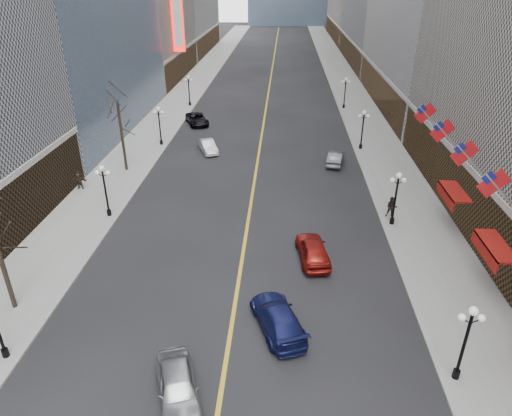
# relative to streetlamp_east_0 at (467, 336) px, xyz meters

# --- Properties ---
(sidewalk_east) EXTENTS (6.00, 230.00, 0.15)m
(sidewalk_east) POSITION_rel_streetlamp_east_0_xyz_m (2.20, 56.00, -2.83)
(sidewalk_east) COLOR gray
(sidewalk_east) RESTS_ON ground
(sidewalk_west) EXTENTS (6.00, 230.00, 0.15)m
(sidewalk_west) POSITION_rel_streetlamp_east_0_xyz_m (-25.80, 56.00, -2.83)
(sidewalk_west) COLOR gray
(sidewalk_west) RESTS_ON ground
(lane_line) EXTENTS (0.25, 200.00, 0.02)m
(lane_line) POSITION_rel_streetlamp_east_0_xyz_m (-11.80, 66.00, -2.89)
(lane_line) COLOR gold
(lane_line) RESTS_ON ground
(streetlamp_east_0) EXTENTS (1.26, 0.44, 4.52)m
(streetlamp_east_0) POSITION_rel_streetlamp_east_0_xyz_m (0.00, 0.00, 0.00)
(streetlamp_east_0) COLOR black
(streetlamp_east_0) RESTS_ON sidewalk_east
(streetlamp_east_1) EXTENTS (1.26, 0.44, 4.52)m
(streetlamp_east_1) POSITION_rel_streetlamp_east_0_xyz_m (0.00, 16.00, 0.00)
(streetlamp_east_1) COLOR black
(streetlamp_east_1) RESTS_ON sidewalk_east
(streetlamp_east_2) EXTENTS (1.26, 0.44, 4.52)m
(streetlamp_east_2) POSITION_rel_streetlamp_east_0_xyz_m (0.00, 34.00, 0.00)
(streetlamp_east_2) COLOR black
(streetlamp_east_2) RESTS_ON sidewalk_east
(streetlamp_east_3) EXTENTS (1.26, 0.44, 4.52)m
(streetlamp_east_3) POSITION_rel_streetlamp_east_0_xyz_m (0.00, 52.00, 0.00)
(streetlamp_east_3) COLOR black
(streetlamp_east_3) RESTS_ON sidewalk_east
(streetlamp_west_1) EXTENTS (1.26, 0.44, 4.52)m
(streetlamp_west_1) POSITION_rel_streetlamp_east_0_xyz_m (-23.60, 16.00, 0.00)
(streetlamp_west_1) COLOR black
(streetlamp_west_1) RESTS_ON sidewalk_west
(streetlamp_west_2) EXTENTS (1.26, 0.44, 4.52)m
(streetlamp_west_2) POSITION_rel_streetlamp_east_0_xyz_m (-23.60, 34.00, 0.00)
(streetlamp_west_2) COLOR black
(streetlamp_west_2) RESTS_ON sidewalk_west
(streetlamp_west_3) EXTENTS (1.26, 0.44, 4.52)m
(streetlamp_west_3) POSITION_rel_streetlamp_east_0_xyz_m (-23.60, 52.00, 0.00)
(streetlamp_west_3) COLOR black
(streetlamp_west_3) RESTS_ON sidewalk_west
(flag_2) EXTENTS (2.87, 0.12, 2.87)m
(flag_2) POSITION_rel_streetlamp_east_0_xyz_m (3.51, 8.00, 4.39)
(flag_2) COLOR #B2B2B7
(flag_2) RESTS_ON ground
(flag_3) EXTENTS (2.87, 0.12, 2.87)m
(flag_3) POSITION_rel_streetlamp_east_0_xyz_m (3.51, 13.00, 4.39)
(flag_3) COLOR #B2B2B7
(flag_3) RESTS_ON ground
(flag_4) EXTENTS (2.87, 0.12, 2.87)m
(flag_4) POSITION_rel_streetlamp_east_0_xyz_m (3.51, 18.00, 4.39)
(flag_4) COLOR #B2B2B7
(flag_4) RESTS_ON ground
(flag_5) EXTENTS (2.87, 0.12, 2.87)m
(flag_5) POSITION_rel_streetlamp_east_0_xyz_m (3.51, 23.00, 4.39)
(flag_5) COLOR #B2B2B7
(flag_5) RESTS_ON ground
(awning_b) EXTENTS (1.40, 4.00, 0.93)m
(awning_b) POSITION_rel_streetlamp_east_0_xyz_m (4.30, 8.00, 0.18)
(awning_b) COLOR maroon
(awning_b) RESTS_ON ground
(awning_c) EXTENTS (1.40, 4.00, 0.93)m
(awning_c) POSITION_rel_streetlamp_east_0_xyz_m (4.30, 16.00, 0.18)
(awning_c) COLOR maroon
(awning_c) RESTS_ON ground
(theatre_marquee) EXTENTS (2.00, 0.55, 12.00)m
(theatre_marquee) POSITION_rel_streetlamp_east_0_xyz_m (-27.68, 66.00, 9.10)
(theatre_marquee) COLOR red
(theatre_marquee) RESTS_ON ground
(tree_west_far) EXTENTS (3.60, 3.60, 7.92)m
(tree_west_far) POSITION_rel_streetlamp_east_0_xyz_m (-25.30, 26.00, 3.34)
(tree_west_far) COLOR #2D231C
(tree_west_far) RESTS_ON sidewalk_west
(car_nb_near) EXTENTS (3.38, 5.10, 1.61)m
(car_nb_near) POSITION_rel_streetlamp_east_0_xyz_m (-13.80, -2.00, -2.10)
(car_nb_near) COLOR #94969B
(car_nb_near) RESTS_ON ground
(car_nb_mid) EXTENTS (2.99, 4.43, 1.38)m
(car_nb_mid) POSITION_rel_streetlamp_east_0_xyz_m (-17.67, 32.10, -2.21)
(car_nb_mid) COLOR silver
(car_nb_mid) RESTS_ON ground
(car_nb_far) EXTENTS (4.24, 5.81, 1.47)m
(car_nb_far) POSITION_rel_streetlamp_east_0_xyz_m (-20.80, 42.72, -2.17)
(car_nb_far) COLOR black
(car_nb_far) RESTS_ON ground
(car_sb_near) EXTENTS (3.91, 5.77, 1.55)m
(car_sb_near) POSITION_rel_streetlamp_east_0_xyz_m (-9.10, 3.20, -2.13)
(car_sb_near) COLOR #14194C
(car_sb_near) RESTS_ON ground
(car_sb_mid) EXTENTS (2.64, 5.16, 1.68)m
(car_sb_mid) POSITION_rel_streetlamp_east_0_xyz_m (-6.73, 10.53, -2.06)
(car_sb_mid) COLOR maroon
(car_sb_mid) RESTS_ON ground
(car_sb_far) EXTENTS (2.36, 4.54, 1.42)m
(car_sb_far) POSITION_rel_streetlamp_east_0_xyz_m (-3.38, 29.22, -2.19)
(car_sb_far) COLOR #53595B
(car_sb_far) RESTS_ON ground
(ped_east_walk) EXTENTS (0.98, 0.69, 1.84)m
(ped_east_walk) POSITION_rel_streetlamp_east_0_xyz_m (0.11, 17.12, -1.83)
(ped_east_walk) COLOR black
(ped_east_walk) RESTS_ON sidewalk_east
(ped_west_far) EXTENTS (1.59, 0.47, 1.71)m
(ped_west_far) POSITION_rel_streetlamp_east_0_xyz_m (-28.20, 21.09, -1.90)
(ped_west_far) COLOR #2E2619
(ped_west_far) RESTS_ON sidewalk_west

